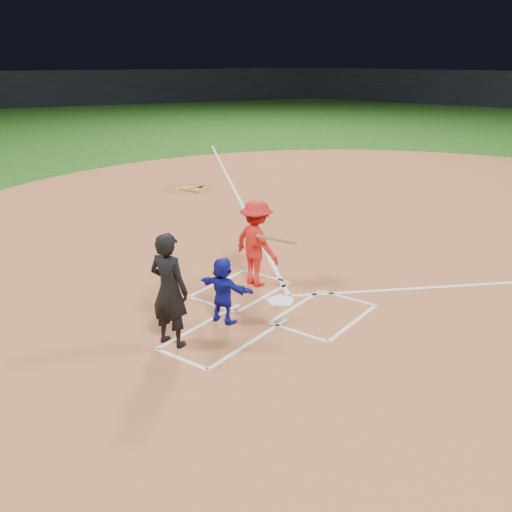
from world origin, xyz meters
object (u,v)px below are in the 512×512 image
Objects in this scene: on_deck_circle at (188,189)px; catcher at (223,290)px; batter_at_plate at (256,243)px; umpire at (169,290)px; home_plate at (280,301)px.

catcher is (7.87, -7.55, 0.61)m from on_deck_circle.
catcher is 1.89m from batter_at_plate.
catcher is 0.63× the size of umpire.
umpire is 2.97m from batter_at_plate.
batter_at_plate is (-0.58, 1.78, 0.29)m from catcher.
on_deck_circle is at bearing -37.11° from home_plate.
home_plate is 0.35× the size of on_deck_circle.
home_plate is 2.73m from umpire.
catcher is 1.22m from umpire.
on_deck_circle is at bearing -54.77° from umpire.
on_deck_circle is 10.92m from catcher.
batter_at_plate is (7.29, -5.77, 0.90)m from on_deck_circle.
catcher is 0.68× the size of batter_at_plate.
umpire is at bearing -48.48° from on_deck_circle.
catcher is at bearing -104.40° from umpire.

